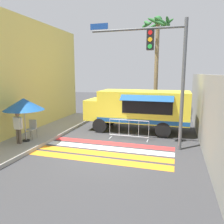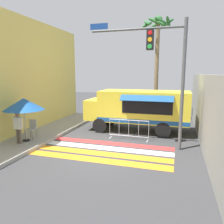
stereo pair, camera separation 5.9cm
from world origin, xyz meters
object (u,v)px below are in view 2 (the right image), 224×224
Objects in this scene: folding_chair at (32,127)px; vendor_person at (18,126)px; food_truck at (136,107)px; palm_tree at (157,45)px; traffic_signal_pole at (163,62)px; barricade_front at (129,130)px; patio_umbrella at (24,104)px.

vendor_person is at bearing -100.52° from folding_chair.
vendor_person is at bearing -136.28° from food_truck.
palm_tree is (5.75, 7.08, 4.85)m from folding_chair.
food_truck is at bearing 121.29° from traffic_signal_pole.
palm_tree reaches higher than vendor_person.
food_truck is at bearing 42.41° from vendor_person.
folding_chair reaches higher than barricade_front.
vendor_person is (-0.05, -0.46, -1.02)m from patio_umbrella.
vendor_person is at bearing -150.59° from barricade_front.
folding_chair is 5.22m from barricade_front.
palm_tree is at bearing 53.10° from patio_umbrella.
food_truck is at bearing 41.10° from patio_umbrella.
vendor_person is at bearing -125.53° from palm_tree.
vendor_person is 0.71× the size of barricade_front.
food_truck is 2.19m from barricade_front.
traffic_signal_pole is 2.71× the size of patio_umbrella.
barricade_front is (4.92, 2.77, -0.51)m from vendor_person.
folding_chair is at bearing 87.62° from vendor_person.
barricade_front is at bearing 10.39° from folding_chair.
palm_tree reaches higher than patio_umbrella.
patio_umbrella is 1.00× the size of barricade_front.
patio_umbrella reaches higher than vendor_person.
vendor_person is (-4.96, -4.74, -0.47)m from food_truck.
traffic_signal_pole is 7.52m from folding_chair.
folding_chair is 1.04m from vendor_person.
traffic_signal_pole is 3.81× the size of vendor_person.
traffic_signal_pole reaches higher than folding_chair.
traffic_signal_pole is (1.74, -2.87, 2.59)m from food_truck.
vendor_person reaches higher than folding_chair.
patio_umbrella is at bearing -167.98° from traffic_signal_pole.
vendor_person is (-6.70, -1.87, -3.06)m from traffic_signal_pole.
food_truck is 4.24m from traffic_signal_pole.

